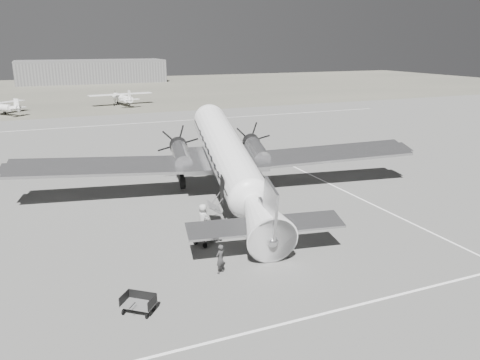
% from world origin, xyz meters
% --- Properties ---
extents(ground, '(260.00, 260.00, 0.00)m').
position_xyz_m(ground, '(0.00, 0.00, 0.00)').
color(ground, slate).
rests_on(ground, ground).
extents(taxi_line_near, '(60.00, 0.15, 0.01)m').
position_xyz_m(taxi_line_near, '(0.00, -14.00, 0.01)').
color(taxi_line_near, white).
rests_on(taxi_line_near, ground).
extents(taxi_line_right, '(0.15, 80.00, 0.01)m').
position_xyz_m(taxi_line_right, '(12.00, 0.00, 0.01)').
color(taxi_line_right, white).
rests_on(taxi_line_right, ground).
extents(taxi_line_horizon, '(90.00, 0.15, 0.01)m').
position_xyz_m(taxi_line_horizon, '(0.00, 40.00, 0.01)').
color(taxi_line_horizon, white).
rests_on(taxi_line_horizon, ground).
extents(grass_infield, '(260.00, 90.00, 0.01)m').
position_xyz_m(grass_infield, '(0.00, 95.00, 0.00)').
color(grass_infield, '#6A6759').
rests_on(grass_infield, ground).
extents(hangar_main, '(42.00, 14.00, 6.60)m').
position_xyz_m(hangar_main, '(5.00, 120.00, 3.30)').
color(hangar_main, slate).
rests_on(hangar_main, ground).
extents(dc3_airliner, '(35.32, 27.22, 6.12)m').
position_xyz_m(dc3_airliner, '(2.59, 1.71, 3.06)').
color(dc3_airliner, '#AFAFB1').
rests_on(dc3_airliner, ground).
extents(light_plane_right, '(13.37, 11.47, 2.50)m').
position_xyz_m(light_plane_right, '(4.34, 61.84, 1.25)').
color(light_plane_right, white).
rests_on(light_plane_right, ground).
extents(baggage_cart_near, '(2.10, 1.91, 0.97)m').
position_xyz_m(baggage_cart_near, '(-1.40, -4.82, 0.49)').
color(baggage_cart_near, '#5C5C5C').
rests_on(baggage_cart_near, ground).
extents(baggage_cart_far, '(1.81, 1.74, 0.84)m').
position_xyz_m(baggage_cart_far, '(-6.63, -10.76, 0.42)').
color(baggage_cart_far, '#5C5C5C').
rests_on(baggage_cart_far, ground).
extents(ground_crew, '(0.68, 0.60, 1.57)m').
position_xyz_m(ground_crew, '(-2.03, -8.68, 0.79)').
color(ground_crew, '#2F2F2F').
rests_on(ground_crew, ground).
extents(ramp_agent, '(0.99, 1.05, 1.72)m').
position_xyz_m(ramp_agent, '(-1.42, -4.98, 0.86)').
color(ramp_agent, '#B5B5B3').
rests_on(ramp_agent, ground).
extents(passenger, '(0.69, 0.97, 1.85)m').
position_xyz_m(passenger, '(-1.13, -3.19, 0.92)').
color(passenger, '#B1B1AF').
rests_on(passenger, ground).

